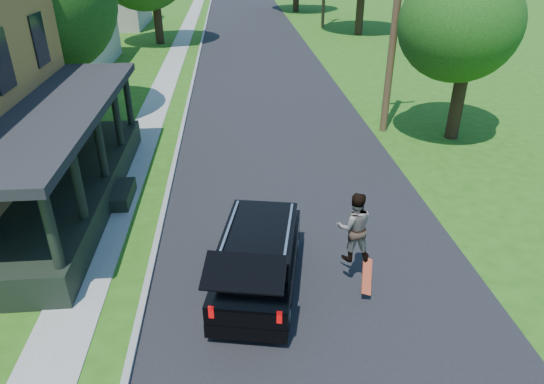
{
  "coord_description": "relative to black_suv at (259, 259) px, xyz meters",
  "views": [
    {
      "loc": [
        -1.87,
        -7.64,
        7.38
      ],
      "look_at": [
        -0.97,
        3.0,
        1.71
      ],
      "focal_mm": 32.0,
      "sensor_mm": 36.0,
      "label": 1
    }
  ],
  "objects": [
    {
      "name": "ground",
      "position": [
        1.4,
        -1.5,
        -0.78
      ],
      "size": [
        140.0,
        140.0,
        0.0
      ],
      "primitive_type": "plane",
      "color": "#265811",
      "rests_on": "ground"
    },
    {
      "name": "street",
      "position": [
        1.4,
        18.5,
        -0.78
      ],
      "size": [
        8.0,
        120.0,
        0.02
      ],
      "primitive_type": "cube",
      "color": "black",
      "rests_on": "ground"
    },
    {
      "name": "curb",
      "position": [
        -2.65,
        18.5,
        -0.78
      ],
      "size": [
        0.15,
        120.0,
        0.12
      ],
      "primitive_type": "cube",
      "color": "gray",
      "rests_on": "ground"
    },
    {
      "name": "sidewalk",
      "position": [
        -4.2,
        18.5,
        -0.78
      ],
      "size": [
        1.3,
        120.0,
        0.03
      ],
      "primitive_type": "cube",
      "color": "gray",
      "rests_on": "ground"
    },
    {
      "name": "black_suv",
      "position": [
        0.0,
        0.0,
        0.0
      ],
      "size": [
        2.42,
        4.58,
        2.03
      ],
      "rotation": [
        0.0,
        0.0,
        -0.19
      ],
      "color": "black",
      "rests_on": "ground"
    },
    {
      "name": "skateboarder",
      "position": [
        2.18,
        0.0,
        0.74
      ],
      "size": [
        0.86,
        0.69,
        1.7
      ],
      "rotation": [
        0.0,
        0.0,
        3.09
      ],
      "color": "black",
      "rests_on": "ground"
    },
    {
      "name": "skateboard",
      "position": [
        2.45,
        -0.46,
        -0.33
      ],
      "size": [
        0.41,
        0.73,
        0.6
      ],
      "rotation": [
        0.0,
        0.0,
        0.01
      ],
      "color": "#9C290D",
      "rests_on": "ground"
    },
    {
      "name": "tree_right_near",
      "position": [
        8.43,
        8.91,
        3.7
      ],
      "size": [
        5.17,
        4.79,
        6.74
      ],
      "rotation": [
        0.0,
        0.0,
        0.22
      ],
      "color": "black",
      "rests_on": "ground"
    },
    {
      "name": "utility_pole_near",
      "position": [
        5.9,
        9.9,
        4.13
      ],
      "size": [
        1.81,
        0.47,
        9.5
      ],
      "rotation": [
        0.0,
        0.0,
        0.18
      ],
      "color": "#3F2B1D",
      "rests_on": "ground"
    }
  ]
}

